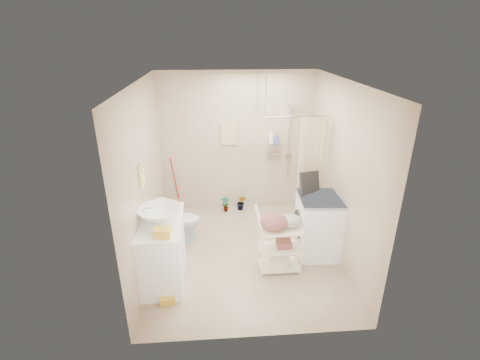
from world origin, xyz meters
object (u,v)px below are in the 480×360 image
object	(u,v)px
laundry_rack	(280,245)
toilet	(178,221)
vanity	(162,251)
washing_machine	(319,225)

from	to	relation	value
laundry_rack	toilet	bearing A→B (deg)	149.29
vanity	toilet	world-z (taller)	vanity
toilet	washing_machine	size ratio (longest dim) A/B	0.76
washing_machine	laundry_rack	bearing A→B (deg)	-147.41
toilet	washing_machine	bearing A→B (deg)	-103.65
toilet	laundry_rack	world-z (taller)	laundry_rack
vanity	laundry_rack	bearing A→B (deg)	2.02
vanity	toilet	xyz separation A→B (m)	(0.12, 0.98, -0.10)
vanity	laundry_rack	xyz separation A→B (m)	(1.64, 0.10, -0.05)
vanity	washing_machine	size ratio (longest dim) A/B	1.10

